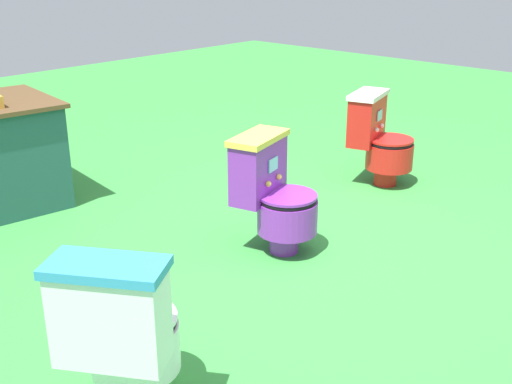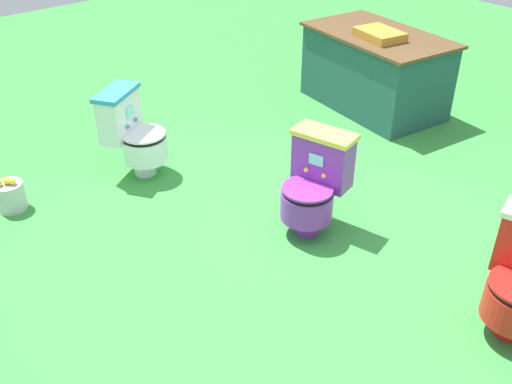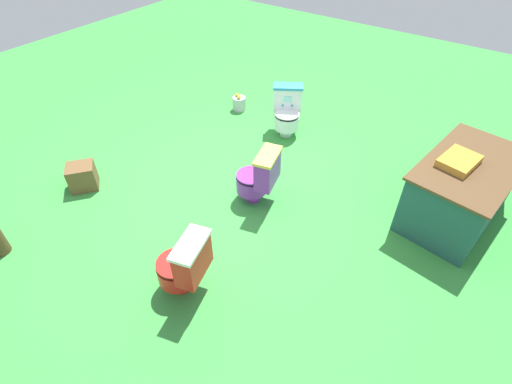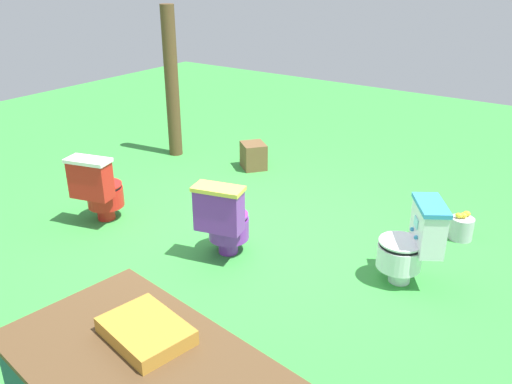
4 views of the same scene
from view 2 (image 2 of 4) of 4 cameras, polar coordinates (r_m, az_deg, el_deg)
ground at (r=4.06m, az=3.04°, el=-5.39°), size 14.00×14.00×0.00m
toilet_white at (r=4.83m, az=-12.01°, el=5.74°), size 0.63×0.60×0.73m
toilet_purple at (r=4.06m, az=5.75°, el=0.84°), size 0.51×0.58×0.73m
vendor_table at (r=6.08m, az=11.66°, el=11.69°), size 1.57×1.06×0.85m
lemon_bucket at (r=4.76m, az=-23.09°, el=-0.32°), size 0.22×0.22×0.28m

